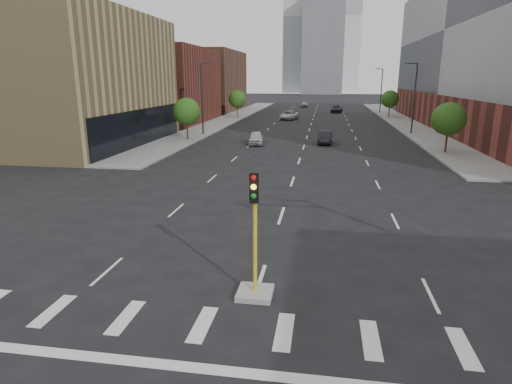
% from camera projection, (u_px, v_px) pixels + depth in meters
% --- Properties ---
extents(sidewalk_left_far, '(5.00, 92.00, 0.15)m').
position_uv_depth(sidewalk_left_far, '(231.00, 118.00, 79.02)').
color(sidewalk_left_far, gray).
rests_on(sidewalk_left_far, ground).
extents(sidewalk_right_far, '(5.00, 92.00, 0.15)m').
position_uv_depth(sidewalk_right_far, '(399.00, 120.00, 74.46)').
color(sidewalk_right_far, gray).
rests_on(sidewalk_right_far, ground).
extents(building_left_mid, '(20.00, 24.00, 14.00)m').
position_uv_depth(building_left_mid, '(52.00, 80.00, 46.70)').
color(building_left_mid, tan).
rests_on(building_left_mid, ground).
extents(building_left_far_a, '(20.00, 22.00, 12.00)m').
position_uv_depth(building_left_far_a, '(148.00, 85.00, 71.75)').
color(building_left_far_a, brown).
rests_on(building_left_far_a, ground).
extents(building_left_far_b, '(20.00, 24.00, 13.00)m').
position_uv_depth(building_left_far_b, '(194.00, 81.00, 96.42)').
color(building_left_far_b, brown).
rests_on(building_left_far_b, ground).
extents(tower_left, '(22.00, 22.00, 70.00)m').
position_uv_depth(tower_left, '(308.00, 19.00, 208.14)').
color(tower_left, '#B2B7BC').
rests_on(tower_left, ground).
extents(tower_right, '(20.00, 20.00, 80.00)m').
position_uv_depth(tower_right, '(343.00, 18.00, 242.26)').
color(tower_right, '#B2B7BC').
rests_on(tower_right, ground).
extents(tower_mid, '(18.00, 18.00, 44.00)m').
position_uv_depth(tower_mid, '(323.00, 43.00, 191.22)').
color(tower_mid, slate).
rests_on(tower_mid, ground).
extents(median_traffic_signal, '(1.20, 1.20, 4.40)m').
position_uv_depth(median_traffic_signal, '(255.00, 270.00, 14.48)').
color(median_traffic_signal, '#999993').
rests_on(median_traffic_signal, ground).
extents(streetlight_right_a, '(1.60, 0.22, 9.07)m').
position_uv_depth(streetlight_right_a, '(414.00, 96.00, 55.30)').
color(streetlight_right_a, '#2D2D30').
rests_on(streetlight_right_a, ground).
extents(streetlight_right_b, '(1.60, 0.22, 9.07)m').
position_uv_depth(streetlight_right_b, '(381.00, 89.00, 88.68)').
color(streetlight_right_b, '#2D2D30').
rests_on(streetlight_right_b, ground).
extents(streetlight_left, '(1.60, 0.22, 9.07)m').
position_uv_depth(streetlight_left, '(203.00, 96.00, 54.61)').
color(streetlight_left, '#2D2D30').
rests_on(streetlight_left, ground).
extents(tree_left_near, '(3.20, 3.20, 4.85)m').
position_uv_depth(tree_left_near, '(187.00, 112.00, 50.35)').
color(tree_left_near, '#382619').
rests_on(tree_left_near, ground).
extents(tree_left_far, '(3.20, 3.20, 4.85)m').
position_uv_depth(tree_left_far, '(237.00, 99.00, 78.96)').
color(tree_left_far, '#382619').
rests_on(tree_left_far, ground).
extents(tree_right_near, '(3.20, 3.20, 4.85)m').
position_uv_depth(tree_right_near, '(449.00, 119.00, 41.32)').
color(tree_right_near, '#382619').
rests_on(tree_right_near, ground).
extents(tree_right_far, '(3.20, 3.20, 4.85)m').
position_uv_depth(tree_right_far, '(390.00, 99.00, 79.47)').
color(tree_right_far, '#382619').
rests_on(tree_right_far, ground).
extents(car_near_left, '(2.17, 4.36, 1.43)m').
position_uv_depth(car_near_left, '(256.00, 138.00, 48.08)').
color(car_near_left, '#B4B4B9').
rests_on(car_near_left, ground).
extents(car_mid_right, '(1.61, 4.26, 1.39)m').
position_uv_depth(car_mid_right, '(325.00, 138.00, 48.51)').
color(car_mid_right, black).
rests_on(car_mid_right, ground).
extents(car_far_left, '(3.23, 5.83, 1.55)m').
position_uv_depth(car_far_left, '(289.00, 115.00, 76.42)').
color(car_far_left, silver).
rests_on(car_far_left, ground).
extents(car_deep_right, '(2.81, 5.55, 1.54)m').
position_uv_depth(car_deep_right, '(337.00, 109.00, 91.46)').
color(car_deep_right, black).
rests_on(car_deep_right, ground).
extents(car_distant, '(1.83, 4.17, 1.40)m').
position_uv_depth(car_distant, '(304.00, 104.00, 107.94)').
color(car_distant, '#A4A3A8').
rests_on(car_distant, ground).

